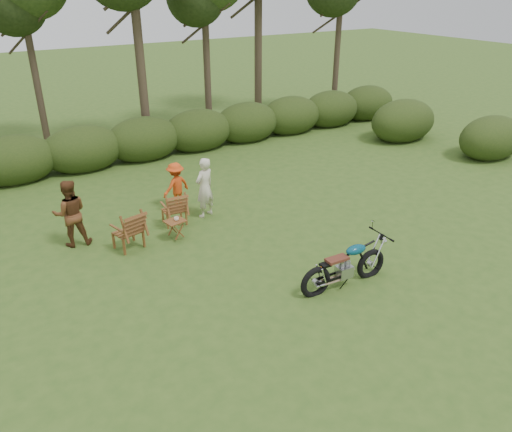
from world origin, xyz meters
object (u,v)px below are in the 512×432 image
lawn_chair_left (130,247)px  adult_b (76,244)px  adult_a (206,216)px  cup (176,219)px  lawn_chair_right (175,223)px  child (178,207)px  motorcycle (343,285)px  side_table (176,230)px

lawn_chair_left → adult_b: adult_b is taller
lawn_chair_left → adult_a: (2.21, 0.59, 0.00)m
lawn_chair_left → cup: size_ratio=8.39×
lawn_chair_right → adult_b: adult_b is taller
lawn_chair_right → child: child is taller
adult_a → child: size_ratio=1.25×
lawn_chair_right → child: bearing=-113.0°
adult_a → child: (-0.41, 0.85, 0.00)m
adult_a → adult_b: bearing=-24.3°
lawn_chair_right → motorcycle: bearing=116.8°
side_table → adult_b: (-2.07, 0.97, -0.24)m
side_table → cup: size_ratio=4.23×
lawn_chair_left → cup: (1.10, -0.18, 0.52)m
lawn_chair_right → adult_a: 0.85m
lawn_chair_right → lawn_chair_left: (-1.36, -0.59, 0.00)m
motorcycle → adult_a: bearing=104.0°
lawn_chair_left → adult_a: size_ratio=0.60×
motorcycle → lawn_chair_left: 4.83m
cup → adult_b: (-2.10, 0.98, -0.52)m
lawn_chair_right → lawn_chair_left: lawn_chair_left is taller
motorcycle → lawn_chair_left: motorcycle is taller
lawn_chair_left → cup: 1.23m
adult_a → lawn_chair_right: bearing=-20.7°
adult_b → lawn_chair_left: bearing=150.6°
motorcycle → side_table: bearing=122.3°
child → lawn_chair_right: bearing=45.2°
adult_b → child: adult_b is taller
lawn_chair_left → cup: cup is taller
motorcycle → side_table: (-2.04, 3.52, 0.24)m
cup → adult_a: adult_a is taller
side_table → adult_b: size_ratio=0.30×
lawn_chair_left → adult_a: adult_a is taller
side_table → lawn_chair_right: bearing=68.8°
motorcycle → child: 5.29m
lawn_chair_left → side_table: side_table is taller
motorcycle → adult_a: (-0.89, 4.28, 0.00)m
lawn_chair_left → side_table: 1.11m
adult_a → adult_b: 3.22m
lawn_chair_left → cup: bearing=156.7°
child → cup: bearing=49.3°
lawn_chair_right → side_table: bearing=73.4°
lawn_chair_right → cup: bearing=75.9°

